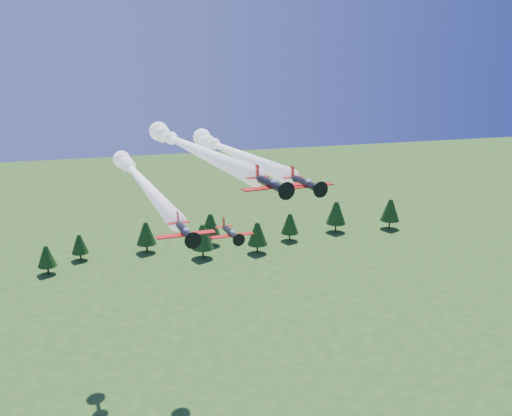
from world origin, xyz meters
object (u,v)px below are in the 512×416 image
object	(u,v)px
plane_lead	(188,146)
plane_left	(140,179)
plane_slot	(231,233)
plane_right	(231,151)

from	to	relation	value
plane_lead	plane_left	world-z (taller)	plane_lead
plane_lead	plane_slot	world-z (taller)	plane_lead
plane_right	plane_slot	world-z (taller)	plane_right
plane_left	plane_right	bearing A→B (deg)	-13.15
plane_left	plane_slot	world-z (taller)	plane_left
plane_lead	plane_right	distance (m)	12.23
plane_lead	plane_slot	size ratio (longest dim) A/B	7.51
plane_left	plane_slot	size ratio (longest dim) A/B	8.32
plane_right	plane_slot	bearing A→B (deg)	-111.98
plane_lead	plane_left	size ratio (longest dim) A/B	0.90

